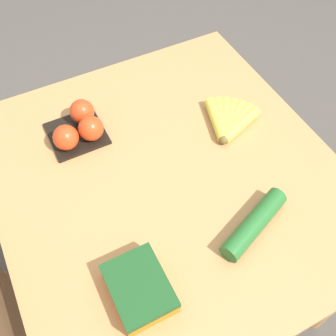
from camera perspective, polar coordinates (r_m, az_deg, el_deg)
The scene contains 6 objects.
ground_plane at distance 1.79m, azimuth 0.00°, elevation -14.49°, with size 12.00×12.00×0.00m, color #4C4742.
dining_table at distance 1.23m, azimuth 0.00°, elevation -3.73°, with size 1.05×0.97×0.73m.
banana_bunch at distance 1.26m, azimuth 8.77°, elevation 6.73°, with size 0.18×0.18×0.04m.
tomato_pack at distance 1.23m, azimuth -12.77°, elevation 5.82°, with size 0.17×0.17×0.09m.
carrot_bag at distance 0.96m, azimuth -4.21°, elevation -16.93°, with size 0.17×0.13×0.06m.
cucumber_near at distance 1.05m, azimuth 12.40°, elevation -7.88°, with size 0.14×0.24×0.05m.
Camera 1 is at (-0.59, 0.30, 1.67)m, focal length 42.00 mm.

